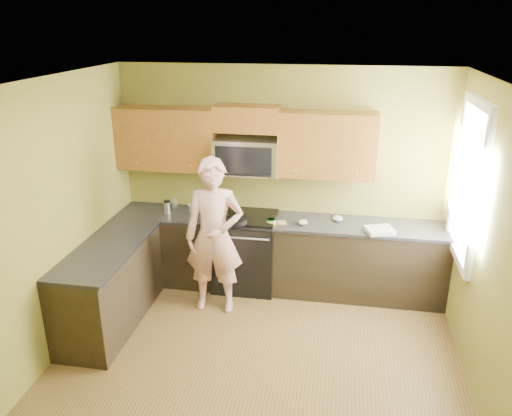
% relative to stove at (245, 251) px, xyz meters
% --- Properties ---
extents(floor, '(4.00, 4.00, 0.00)m').
position_rel_stove_xyz_m(floor, '(0.40, -1.68, -0.47)').
color(floor, brown).
rests_on(floor, ground).
extents(ceiling, '(4.00, 4.00, 0.00)m').
position_rel_stove_xyz_m(ceiling, '(0.40, -1.68, 2.23)').
color(ceiling, white).
rests_on(ceiling, ground).
extents(wall_back, '(4.00, 0.00, 4.00)m').
position_rel_stove_xyz_m(wall_back, '(0.40, 0.32, 0.88)').
color(wall_back, olive).
rests_on(wall_back, ground).
extents(wall_front, '(4.00, 0.00, 4.00)m').
position_rel_stove_xyz_m(wall_front, '(0.40, -3.67, 0.88)').
color(wall_front, olive).
rests_on(wall_front, ground).
extents(wall_left, '(0.00, 4.00, 4.00)m').
position_rel_stove_xyz_m(wall_left, '(-1.60, -1.68, 0.88)').
color(wall_left, olive).
rests_on(wall_left, ground).
extents(wall_right, '(0.00, 4.00, 4.00)m').
position_rel_stove_xyz_m(wall_right, '(2.40, -1.68, 0.88)').
color(wall_right, olive).
rests_on(wall_right, ground).
extents(cabinet_back_run, '(4.00, 0.60, 0.88)m').
position_rel_stove_xyz_m(cabinet_back_run, '(0.40, 0.02, -0.03)').
color(cabinet_back_run, black).
rests_on(cabinet_back_run, floor).
extents(cabinet_left_run, '(0.60, 1.60, 0.88)m').
position_rel_stove_xyz_m(cabinet_left_run, '(-1.30, -1.08, -0.03)').
color(cabinet_left_run, black).
rests_on(cabinet_left_run, floor).
extents(countertop_back, '(4.00, 0.62, 0.04)m').
position_rel_stove_xyz_m(countertop_back, '(0.40, 0.01, 0.43)').
color(countertop_back, black).
rests_on(countertop_back, cabinet_back_run).
extents(countertop_left, '(0.62, 1.60, 0.04)m').
position_rel_stove_xyz_m(countertop_left, '(-1.29, -1.08, 0.43)').
color(countertop_left, black).
rests_on(countertop_left, cabinet_left_run).
extents(stove, '(0.76, 0.65, 0.95)m').
position_rel_stove_xyz_m(stove, '(0.00, 0.00, 0.00)').
color(stove, black).
rests_on(stove, floor).
extents(microwave, '(0.76, 0.40, 0.42)m').
position_rel_stove_xyz_m(microwave, '(0.00, 0.12, 0.97)').
color(microwave, silver).
rests_on(microwave, wall_back).
extents(upper_cab_left, '(1.22, 0.33, 0.75)m').
position_rel_stove_xyz_m(upper_cab_left, '(-0.99, 0.16, 0.97)').
color(upper_cab_left, brown).
rests_on(upper_cab_left, wall_back).
extents(upper_cab_right, '(1.12, 0.33, 0.75)m').
position_rel_stove_xyz_m(upper_cab_right, '(0.94, 0.16, 0.97)').
color(upper_cab_right, brown).
rests_on(upper_cab_right, wall_back).
extents(upper_cab_over_mw, '(0.76, 0.33, 0.30)m').
position_rel_stove_xyz_m(upper_cab_over_mw, '(0.00, 0.16, 1.62)').
color(upper_cab_over_mw, brown).
rests_on(upper_cab_over_mw, wall_back).
extents(window, '(0.06, 1.06, 1.66)m').
position_rel_stove_xyz_m(window, '(2.38, -0.48, 1.17)').
color(window, white).
rests_on(window, wall_right).
extents(woman, '(0.69, 0.48, 1.80)m').
position_rel_stove_xyz_m(woman, '(-0.24, -0.57, 0.43)').
color(woman, '#E27A71').
rests_on(woman, floor).
extents(frying_pan, '(0.38, 0.51, 0.06)m').
position_rel_stove_xyz_m(frying_pan, '(-0.06, -0.26, 0.47)').
color(frying_pan, black).
rests_on(frying_pan, stove).
extents(butter_tub, '(0.15, 0.15, 0.08)m').
position_rel_stove_xyz_m(butter_tub, '(0.34, -0.14, 0.45)').
color(butter_tub, '#E6EF3E').
rests_on(butter_tub, countertop_back).
extents(toast_slice, '(0.13, 0.13, 0.01)m').
position_rel_stove_xyz_m(toast_slice, '(0.46, -0.09, 0.45)').
color(toast_slice, '#B27F47').
rests_on(toast_slice, countertop_back).
extents(napkin_a, '(0.14, 0.15, 0.06)m').
position_rel_stove_xyz_m(napkin_a, '(0.71, -0.10, 0.48)').
color(napkin_a, silver).
rests_on(napkin_a, countertop_back).
extents(napkin_b, '(0.16, 0.16, 0.07)m').
position_rel_stove_xyz_m(napkin_b, '(1.11, 0.09, 0.48)').
color(napkin_b, silver).
rests_on(napkin_b, countertop_back).
extents(dish_towel, '(0.36, 0.33, 0.05)m').
position_rel_stove_xyz_m(dish_towel, '(1.58, -0.17, 0.47)').
color(dish_towel, white).
rests_on(dish_towel, countertop_back).
extents(travel_mug, '(0.08, 0.08, 0.17)m').
position_rel_stove_xyz_m(travel_mug, '(-0.98, -0.02, 0.44)').
color(travel_mug, silver).
rests_on(travel_mug, countertop_back).
extents(glass_a, '(0.09, 0.09, 0.12)m').
position_rel_stove_xyz_m(glass_a, '(-0.96, 0.21, 0.51)').
color(glass_a, silver).
rests_on(glass_a, countertop_back).
extents(glass_b, '(0.08, 0.08, 0.12)m').
position_rel_stove_xyz_m(glass_b, '(-0.67, 0.21, 0.51)').
color(glass_b, silver).
rests_on(glass_b, countertop_back).
extents(glass_c, '(0.09, 0.09, 0.12)m').
position_rel_stove_xyz_m(glass_c, '(-0.69, 0.06, 0.51)').
color(glass_c, silver).
rests_on(glass_c, countertop_back).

